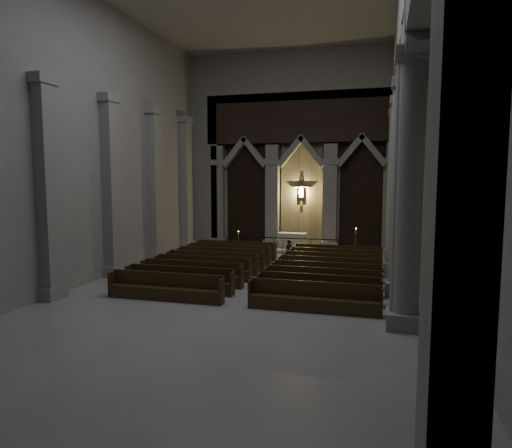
% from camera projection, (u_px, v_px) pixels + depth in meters
% --- Properties ---
extents(room, '(24.00, 24.10, 12.00)m').
position_uv_depth(room, '(248.00, 90.00, 16.54)').
color(room, '#989590').
rests_on(room, ground).
extents(sanctuary_wall, '(14.00, 0.77, 12.00)m').
position_uv_depth(sanctuary_wall, '(302.00, 141.00, 27.71)').
color(sanctuary_wall, gray).
rests_on(sanctuary_wall, ground).
extents(right_arcade, '(1.00, 24.00, 12.00)m').
position_uv_depth(right_arcade, '(406.00, 82.00, 16.35)').
color(right_arcade, gray).
rests_on(right_arcade, ground).
extents(left_pilasters, '(0.60, 13.00, 8.03)m').
position_uv_depth(left_pilasters, '(135.00, 188.00, 22.06)').
color(left_pilasters, gray).
rests_on(left_pilasters, ground).
extents(sanctuary_step, '(8.50, 2.60, 0.15)m').
position_uv_depth(sanctuary_step, '(298.00, 249.00, 27.50)').
color(sanctuary_step, gray).
rests_on(sanctuary_step, ground).
extents(altar, '(1.72, 0.69, 0.88)m').
position_uv_depth(altar, '(292.00, 240.00, 27.85)').
color(altar, '#BEB7A6').
rests_on(altar, sanctuary_step).
extents(altar_rail, '(5.37, 0.09, 1.06)m').
position_uv_depth(altar_rail, '(292.00, 244.00, 25.61)').
color(altar_rail, black).
rests_on(altar_rail, ground).
extents(candle_stand_left, '(0.21, 0.21, 1.27)m').
position_uv_depth(candle_stand_left, '(238.00, 246.00, 26.89)').
color(candle_stand_left, '#AE6D35').
rests_on(candle_stand_left, ground).
extents(candle_stand_right, '(0.27, 0.27, 1.58)m').
position_uv_depth(candle_stand_right, '(355.00, 248.00, 25.62)').
color(candle_stand_right, '#AE6D35').
rests_on(candle_stand_right, ground).
extents(pews, '(9.82, 8.83, 0.98)m').
position_uv_depth(pews, '(266.00, 272.00, 19.83)').
color(pews, black).
rests_on(pews, ground).
extents(worshipper, '(0.51, 0.42, 1.21)m').
position_uv_depth(worshipper, '(289.00, 251.00, 23.54)').
color(worshipper, black).
rests_on(worshipper, ground).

